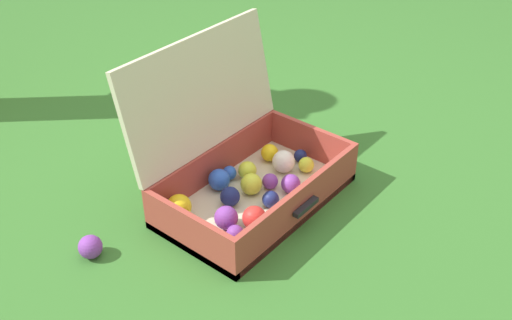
{
  "coord_description": "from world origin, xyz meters",
  "views": [
    {
      "loc": [
        -1.26,
        -0.98,
        1.25
      ],
      "look_at": [
        -0.04,
        0.02,
        0.17
      ],
      "focal_mm": 42.66,
      "sensor_mm": 36.0,
      "label": 1
    }
  ],
  "objects": [
    {
      "name": "ground_plane",
      "position": [
        0.0,
        0.0,
        0.0
      ],
      "size": [
        16.0,
        16.0,
        0.0
      ],
      "primitive_type": "plane",
      "color": "#336B28"
    },
    {
      "name": "open_suitcase",
      "position": [
        -0.04,
        0.07,
        0.11
      ],
      "size": [
        0.63,
        0.48,
        0.51
      ],
      "color": "beige",
      "rests_on": "ground"
    },
    {
      "name": "stray_ball_on_grass",
      "position": [
        -0.54,
        0.23,
        0.04
      ],
      "size": [
        0.07,
        0.07,
        0.07
      ],
      "primitive_type": "sphere",
      "color": "purple",
      "rests_on": "ground"
    }
  ]
}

